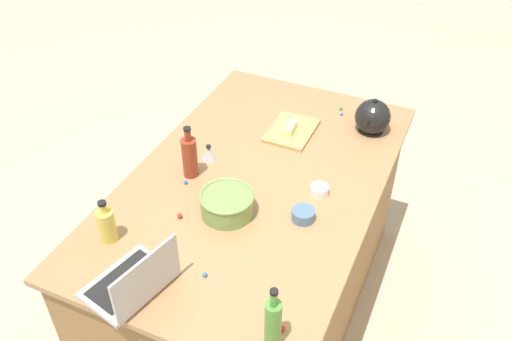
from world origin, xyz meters
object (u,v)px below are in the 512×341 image
kettle (373,117)px  butter_stick_left (291,128)px  ramekin_small (303,215)px  kitchen_timer (209,153)px  cutting_board (292,131)px  laptop (135,282)px  bottle_soy (190,156)px  ramekin_medium (319,190)px  mixing_bowl_large (227,203)px  bottle_olive (273,323)px  bottle_oil (107,224)px

kettle → butter_stick_left: bearing=-61.6°
butter_stick_left → ramekin_small: size_ratio=1.13×
butter_stick_left → kitchen_timer: size_ratio=1.43×
cutting_board → laptop: bearing=-7.2°
kitchen_timer → cutting_board: bearing=143.0°
ramekin_small → kitchen_timer: bearing=-110.5°
ramekin_small → laptop: bearing=-35.2°
bottle_soy → kitchen_timer: 0.16m
cutting_board → ramekin_medium: ramekin_medium is taller
mixing_bowl_large → bottle_soy: bearing=-121.4°
ramekin_medium → kitchen_timer: size_ratio=1.05×
bottle_soy → kitchen_timer: bottle_soy is taller
bottle_soy → cutting_board: (-0.51, 0.30, -0.10)m
bottle_olive → ramekin_medium: 0.79m
bottle_oil → ramekin_medium: 0.91m
laptop → mixing_bowl_large: (-0.50, 0.12, 0.01)m
laptop → bottle_soy: (-0.67, -0.15, 0.06)m
laptop → kettle: laptop is taller
laptop → bottle_oil: 0.30m
mixing_bowl_large → laptop: bearing=-13.2°
cutting_board → ramekin_small: 0.64m
ramekin_small → kitchen_timer: kitchen_timer is taller
bottle_oil → cutting_board: 1.08m
butter_stick_left → ramekin_small: bearing=26.1°
laptop → butter_stick_left: 1.17m
laptop → cutting_board: bearing=172.8°
bottle_olive → kitchen_timer: bearing=-140.3°
bottle_olive → cutting_board: (-1.17, -0.39, -0.10)m
butter_stick_left → kitchen_timer: 0.45m
bottle_oil → kitchen_timer: (-0.63, 0.11, -0.04)m
bottle_soy → kettle: bearing=136.2°
mixing_bowl_large → ramekin_small: bearing=107.5°
bottle_olive → bottle_oil: bottle_olive is taller
kettle → butter_stick_left: (0.20, -0.36, -0.04)m
cutting_board → kitchen_timer: (0.37, -0.28, 0.03)m
ramekin_small → kitchen_timer: 0.59m
bottle_soy → cutting_board: bearing=149.6°
bottle_olive → butter_stick_left: bearing=-161.5°
ramekin_small → ramekin_medium: ramekin_small is taller
bottle_olive → bottle_soy: (-0.66, -0.68, -0.00)m
laptop → ramekin_medium: size_ratio=4.35×
bottle_olive → cutting_board: 1.24m
kitchen_timer → butter_stick_left: bearing=141.9°
mixing_bowl_large → cutting_board: (-0.67, 0.03, -0.04)m
bottle_oil → ramekin_small: 0.79m
mixing_bowl_large → cutting_board: 0.67m
bottle_soy → kettle: bottle_soy is taller
kettle → ramekin_small: 0.76m
butter_stick_left → bottle_soy: bearing=-31.1°
butter_stick_left → ramekin_medium: size_ratio=1.36×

